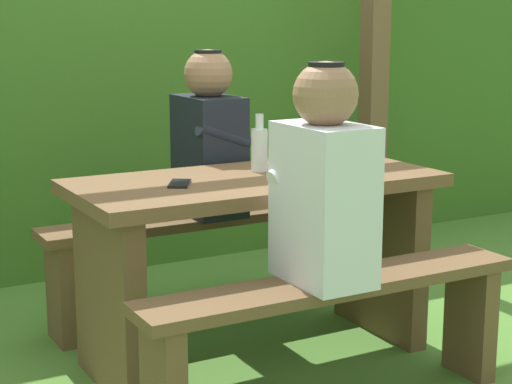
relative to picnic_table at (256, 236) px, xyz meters
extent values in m
plane|color=#4E8132|center=(0.00, 0.00, -0.50)|extent=(12.00, 12.00, 0.00)
cube|color=#3A6921|center=(0.00, 1.73, 0.31)|extent=(6.40, 0.69, 1.61)
cube|color=brown|center=(1.33, 1.05, 0.61)|extent=(0.12, 0.12, 2.22)
cube|color=brown|center=(0.00, 0.00, 0.21)|extent=(1.40, 0.64, 0.05)
cube|color=brown|center=(-0.60, 0.00, -0.16)|extent=(0.08, 0.54, 0.68)
cube|color=brown|center=(0.60, 0.00, -0.16)|extent=(0.08, 0.54, 0.68)
cube|color=brown|center=(0.00, -0.53, -0.05)|extent=(1.40, 0.24, 0.04)
cube|color=brown|center=(0.62, -0.53, -0.28)|extent=(0.07, 0.22, 0.43)
cube|color=brown|center=(0.00, 0.53, -0.05)|extent=(1.40, 0.24, 0.04)
cube|color=brown|center=(-0.62, 0.53, -0.28)|extent=(0.07, 0.22, 0.43)
cube|color=brown|center=(0.62, 0.53, -0.28)|extent=(0.07, 0.22, 0.43)
cube|color=silver|center=(-0.05, -0.53, 0.23)|extent=(0.22, 0.34, 0.52)
sphere|color=#936B4C|center=(-0.05, -0.53, 0.59)|extent=(0.21, 0.21, 0.21)
cylinder|color=black|center=(-0.05, -0.53, 0.68)|extent=(0.12, 0.12, 0.02)
cylinder|color=silver|center=(-0.05, -0.39, 0.34)|extent=(0.25, 0.07, 0.15)
cube|color=black|center=(0.06, 0.53, 0.23)|extent=(0.22, 0.34, 0.52)
sphere|color=#936B4C|center=(0.06, 0.53, 0.59)|extent=(0.21, 0.21, 0.21)
cylinder|color=black|center=(0.06, 0.53, 0.68)|extent=(0.12, 0.12, 0.02)
cylinder|color=black|center=(0.06, 0.39, 0.34)|extent=(0.25, 0.07, 0.15)
cylinder|color=silver|center=(0.30, -0.12, 0.28)|extent=(0.08, 0.08, 0.09)
cylinder|color=silver|center=(0.07, 0.10, 0.32)|extent=(0.07, 0.07, 0.17)
cylinder|color=silver|center=(0.07, 0.10, 0.43)|extent=(0.03, 0.03, 0.06)
cylinder|color=silver|center=(0.33, 0.09, 0.33)|extent=(0.06, 0.06, 0.19)
cylinder|color=silver|center=(0.33, 0.09, 0.45)|extent=(0.03, 0.03, 0.07)
cube|color=black|center=(-0.32, -0.01, 0.24)|extent=(0.13, 0.16, 0.01)
camera|label=1|loc=(-1.55, -2.79, 0.83)|focal=60.00mm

